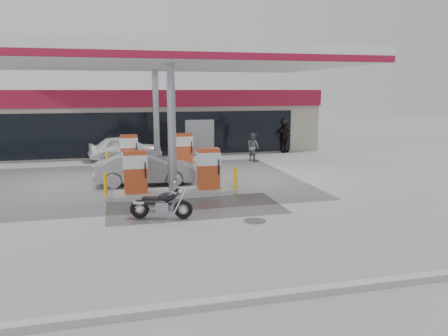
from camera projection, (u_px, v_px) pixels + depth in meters
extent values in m
plane|color=gray|center=(181.00, 208.00, 14.95)|extent=(90.00, 90.00, 0.00)
cube|color=#4C4C4F|center=(195.00, 207.00, 15.07)|extent=(6.00, 3.00, 0.00)
cylinder|color=#38383A|center=(255.00, 221.00, 13.52)|extent=(0.70, 0.70, 0.01)
cube|color=gray|center=(237.00, 301.00, 8.26)|extent=(28.00, 0.25, 0.15)
cube|color=#B2A695|center=(145.00, 119.00, 29.86)|extent=(22.00, 8.00, 4.00)
cube|color=black|center=(150.00, 134.00, 26.12)|extent=(18.00, 0.10, 2.60)
cube|color=maroon|center=(149.00, 98.00, 25.68)|extent=(22.00, 0.25, 1.00)
cube|color=navy|center=(262.00, 98.00, 27.33)|extent=(3.50, 0.12, 0.80)
cube|color=gray|center=(200.00, 138.00, 26.86)|extent=(1.80, 0.14, 2.20)
cube|color=silver|center=(161.00, 59.00, 18.78)|extent=(16.00, 10.00, 0.60)
cube|color=maroon|center=(178.00, 55.00, 14.09)|extent=(16.00, 0.12, 0.24)
cube|color=maroon|center=(151.00, 69.00, 23.53)|extent=(16.00, 0.12, 0.24)
cylinder|color=gray|center=(172.00, 128.00, 16.40)|extent=(0.32, 0.32, 5.00)
cylinder|color=gray|center=(156.00, 118.00, 22.12)|extent=(0.32, 0.32, 5.00)
cube|color=#9E9E99|center=(173.00, 193.00, 16.84)|extent=(4.50, 1.30, 0.18)
cube|color=#AF401D|center=(135.00, 172.00, 16.34)|extent=(0.85, 0.48, 1.60)
cube|color=#AF401D|center=(208.00, 169.00, 17.02)|extent=(0.85, 0.48, 1.60)
cube|color=silver|center=(135.00, 161.00, 16.27)|extent=(0.88, 0.52, 0.50)
cube|color=silver|center=(208.00, 158.00, 16.95)|extent=(0.88, 0.52, 0.50)
cylinder|color=#F6B60D|center=(106.00, 185.00, 16.16)|extent=(0.14, 0.14, 0.90)
cylinder|color=#F6B60D|center=(235.00, 178.00, 17.37)|extent=(0.14, 0.14, 0.90)
cube|color=#9E9E99|center=(157.00, 167.00, 22.56)|extent=(4.50, 1.30, 0.18)
cube|color=#AF401D|center=(129.00, 150.00, 22.07)|extent=(0.85, 0.48, 1.60)
cube|color=#AF401D|center=(184.00, 149.00, 22.75)|extent=(0.85, 0.48, 1.60)
cube|color=silver|center=(129.00, 143.00, 22.00)|extent=(0.88, 0.52, 0.50)
cube|color=silver|center=(184.00, 141.00, 22.68)|extent=(0.88, 0.52, 0.50)
cylinder|color=#F6B60D|center=(107.00, 160.00, 21.88)|extent=(0.14, 0.14, 0.90)
cylinder|color=#F6B60D|center=(205.00, 156.00, 23.09)|extent=(0.14, 0.14, 0.90)
torus|color=black|center=(183.00, 209.00, 13.74)|extent=(0.62, 0.30, 0.60)
torus|color=black|center=(139.00, 209.00, 13.77)|extent=(0.62, 0.30, 0.60)
cube|color=gray|center=(163.00, 207.00, 13.74)|extent=(0.45, 0.34, 0.30)
cube|color=black|center=(158.00, 204.00, 13.72)|extent=(0.90, 0.34, 0.08)
ellipsoid|color=black|center=(167.00, 197.00, 13.68)|extent=(0.63, 0.46, 0.28)
cube|color=black|center=(151.00, 199.00, 13.70)|extent=(0.60, 0.38, 0.10)
cylinder|color=silver|center=(176.00, 187.00, 13.62)|extent=(0.24, 0.74, 0.04)
sphere|color=silver|center=(180.00, 191.00, 13.63)|extent=(0.18, 0.18, 0.18)
cylinder|color=silver|center=(148.00, 208.00, 13.91)|extent=(0.89, 0.32, 0.08)
imported|color=white|center=(126.00, 148.00, 25.15)|extent=(4.35, 2.22, 1.42)
imported|color=slate|center=(253.00, 147.00, 24.73)|extent=(0.88, 0.97, 1.62)
imported|color=#94959B|center=(145.00, 168.00, 18.62)|extent=(4.38, 1.93, 1.40)
imported|color=black|center=(284.00, 137.00, 28.09)|extent=(1.29, 0.94, 2.04)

